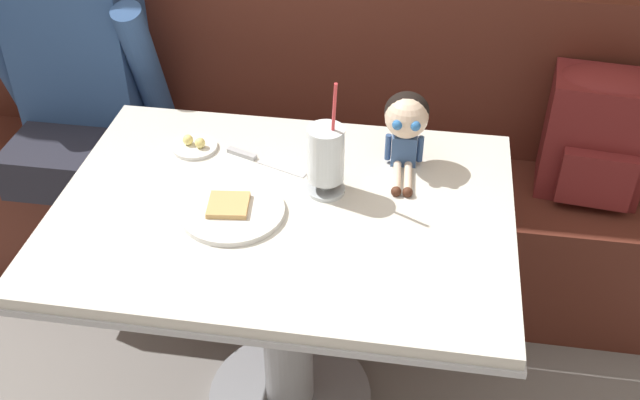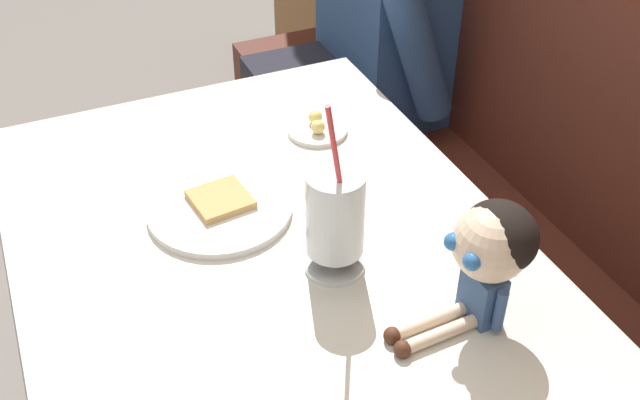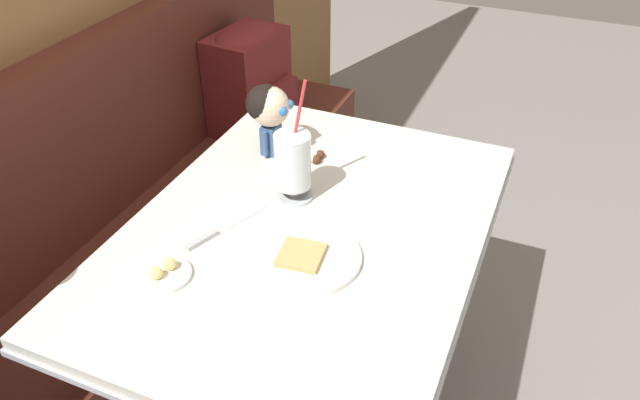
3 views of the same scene
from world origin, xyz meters
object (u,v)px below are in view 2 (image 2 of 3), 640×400
at_px(milkshake_glass, 335,219).
at_px(seated_doll, 490,249).
at_px(butter_knife, 341,177).
at_px(diner_patron, 373,8).
at_px(butter_saucer, 317,128).
at_px(toast_plate, 220,208).

xyz_separation_m(milkshake_glass, seated_doll, (0.18, 0.15, 0.03)).
height_order(milkshake_glass, butter_knife, milkshake_glass).
distance_m(milkshake_glass, seated_doll, 0.24).
bearing_deg(milkshake_glass, diner_patron, 149.65).
distance_m(milkshake_glass, butter_saucer, 0.41).
distance_m(milkshake_glass, diner_patron, 1.00).
xyz_separation_m(toast_plate, butter_saucer, (-0.17, 0.26, 0.00)).
bearing_deg(toast_plate, milkshake_glass, 30.63).
bearing_deg(butter_knife, milkshake_glass, -27.44).
relative_size(butter_knife, seated_doll, 1.03).
bearing_deg(seated_doll, butter_knife, -173.77).
bearing_deg(seated_doll, butter_saucer, -178.09).
bearing_deg(toast_plate, butter_saucer, 123.05).
distance_m(toast_plate, seated_doll, 0.49).
height_order(toast_plate, butter_knife, toast_plate).
bearing_deg(milkshake_glass, butter_knife, 152.56).
relative_size(butter_saucer, diner_patron, 0.15).
bearing_deg(diner_patron, milkshake_glass, -30.35).
distance_m(butter_saucer, seated_doll, 0.57).
bearing_deg(butter_saucer, milkshake_glass, -19.63).
bearing_deg(seated_doll, toast_plate, -144.68).
distance_m(toast_plate, butter_knife, 0.23).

